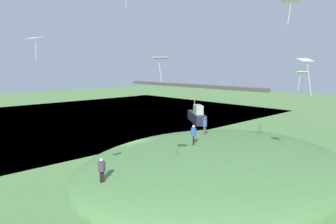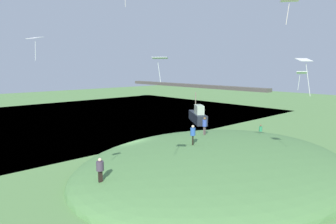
{
  "view_description": "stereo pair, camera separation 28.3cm",
  "coord_description": "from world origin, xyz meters",
  "px_view_note": "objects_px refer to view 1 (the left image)",
  "views": [
    {
      "loc": [
        22.8,
        -16.57,
        8.42
      ],
      "look_at": [
        1.04,
        3.93,
        3.88
      ],
      "focal_mm": 32.22,
      "sensor_mm": 36.0,
      "label": 1
    },
    {
      "loc": [
        22.99,
        -16.37,
        8.42
      ],
      "look_at": [
        1.04,
        3.93,
        3.88
      ],
      "focal_mm": 32.22,
      "sensor_mm": 36.0,
      "label": 2
    }
  ],
  "objects_px": {
    "boat_on_lake": "(197,116)",
    "person_walking_path": "(260,129)",
    "person_watching_kites": "(194,132)",
    "kite_0": "(302,74)",
    "person_near_shore": "(205,124)",
    "person_on_hilltop": "(102,167)",
    "kite_5": "(292,1)",
    "kite_1": "(161,59)",
    "kite_2": "(35,39)",
    "kite_6": "(306,63)"
  },
  "relations": [
    {
      "from": "boat_on_lake",
      "to": "person_walking_path",
      "type": "distance_m",
      "value": 11.78
    },
    {
      "from": "person_watching_kites",
      "to": "kite_0",
      "type": "distance_m",
      "value": 9.61
    },
    {
      "from": "boat_on_lake",
      "to": "person_walking_path",
      "type": "bearing_deg",
      "value": 27.08
    },
    {
      "from": "boat_on_lake",
      "to": "person_watching_kites",
      "type": "height_order",
      "value": "boat_on_lake"
    },
    {
      "from": "person_walking_path",
      "to": "kite_0",
      "type": "xyz_separation_m",
      "value": [
        8.09,
        -8.42,
        6.87
      ]
    },
    {
      "from": "boat_on_lake",
      "to": "person_near_shore",
      "type": "height_order",
      "value": "boat_on_lake"
    },
    {
      "from": "person_on_hilltop",
      "to": "kite_5",
      "type": "bearing_deg",
      "value": -32.61
    },
    {
      "from": "person_near_shore",
      "to": "kite_0",
      "type": "xyz_separation_m",
      "value": [
        7.93,
        2.06,
        4.8
      ]
    },
    {
      "from": "kite_1",
      "to": "boat_on_lake",
      "type": "bearing_deg",
      "value": 124.54
    },
    {
      "from": "kite_2",
      "to": "kite_5",
      "type": "distance_m",
      "value": 16.96
    },
    {
      "from": "person_near_shore",
      "to": "kite_2",
      "type": "height_order",
      "value": "kite_2"
    },
    {
      "from": "kite_0",
      "to": "kite_6",
      "type": "relative_size",
      "value": 0.64
    },
    {
      "from": "kite_1",
      "to": "kite_2",
      "type": "xyz_separation_m",
      "value": [
        -5.83,
        -6.71,
        1.41
      ]
    },
    {
      "from": "person_on_hilltop",
      "to": "kite_1",
      "type": "relative_size",
      "value": 0.86
    },
    {
      "from": "kite_1",
      "to": "kite_5",
      "type": "height_order",
      "value": "kite_5"
    },
    {
      "from": "boat_on_lake",
      "to": "kite_2",
      "type": "bearing_deg",
      "value": -37.81
    },
    {
      "from": "person_near_shore",
      "to": "person_walking_path",
      "type": "bearing_deg",
      "value": 177.76
    },
    {
      "from": "person_on_hilltop",
      "to": "kite_1",
      "type": "distance_m",
      "value": 8.73
    },
    {
      "from": "person_on_hilltop",
      "to": "kite_2",
      "type": "xyz_separation_m",
      "value": [
        -6.24,
        -1.3,
        8.25
      ]
    },
    {
      "from": "kite_5",
      "to": "kite_6",
      "type": "distance_m",
      "value": 3.79
    },
    {
      "from": "person_near_shore",
      "to": "person_on_hilltop",
      "type": "bearing_deg",
      "value": 5.38
    },
    {
      "from": "kite_0",
      "to": "boat_on_lake",
      "type": "bearing_deg",
      "value": 152.43
    },
    {
      "from": "boat_on_lake",
      "to": "person_watching_kites",
      "type": "relative_size",
      "value": 3.85
    },
    {
      "from": "person_watching_kites",
      "to": "kite_1",
      "type": "bearing_deg",
      "value": 128.89
    },
    {
      "from": "kite_0",
      "to": "kite_5",
      "type": "bearing_deg",
      "value": -73.34
    },
    {
      "from": "boat_on_lake",
      "to": "kite_0",
      "type": "height_order",
      "value": "kite_0"
    },
    {
      "from": "boat_on_lake",
      "to": "kite_5",
      "type": "distance_m",
      "value": 29.75
    },
    {
      "from": "kite_2",
      "to": "kite_5",
      "type": "xyz_separation_m",
      "value": [
        14.35,
        8.88,
        1.67
      ]
    },
    {
      "from": "person_on_hilltop",
      "to": "kite_6",
      "type": "relative_size",
      "value": 0.68
    },
    {
      "from": "kite_5",
      "to": "person_watching_kites",
      "type": "bearing_deg",
      "value": 173.19
    },
    {
      "from": "person_walking_path",
      "to": "kite_1",
      "type": "height_order",
      "value": "kite_1"
    },
    {
      "from": "person_walking_path",
      "to": "kite_0",
      "type": "relative_size",
      "value": 1.05
    },
    {
      "from": "kite_6",
      "to": "kite_1",
      "type": "bearing_deg",
      "value": -156.73
    },
    {
      "from": "boat_on_lake",
      "to": "kite_0",
      "type": "distance_m",
      "value": 23.29
    },
    {
      "from": "kite_0",
      "to": "person_walking_path",
      "type": "bearing_deg",
      "value": 133.88
    },
    {
      "from": "person_watching_kites",
      "to": "kite_6",
      "type": "height_order",
      "value": "kite_6"
    },
    {
      "from": "kite_2",
      "to": "kite_5",
      "type": "bearing_deg",
      "value": 31.73
    },
    {
      "from": "boat_on_lake",
      "to": "kite_1",
      "type": "relative_size",
      "value": 3.46
    },
    {
      "from": "kite_5",
      "to": "kite_6",
      "type": "bearing_deg",
      "value": 78.78
    },
    {
      "from": "person_watching_kites",
      "to": "kite_2",
      "type": "height_order",
      "value": "kite_2"
    },
    {
      "from": "person_near_shore",
      "to": "person_watching_kites",
      "type": "bearing_deg",
      "value": 24.11
    },
    {
      "from": "boat_on_lake",
      "to": "kite_6",
      "type": "bearing_deg",
      "value": 1.38
    },
    {
      "from": "person_on_hilltop",
      "to": "kite_5",
      "type": "xyz_separation_m",
      "value": [
        8.12,
        7.58,
        9.93
      ]
    },
    {
      "from": "boat_on_lake",
      "to": "kite_1",
      "type": "distance_m",
      "value": 24.63
    },
    {
      "from": "kite_0",
      "to": "kite_6",
      "type": "xyz_separation_m",
      "value": [
        2.34,
        -5.09,
        0.78
      ]
    },
    {
      "from": "boat_on_lake",
      "to": "kite_0",
      "type": "xyz_separation_m",
      "value": [
        19.72,
        -10.3,
        6.89
      ]
    },
    {
      "from": "boat_on_lake",
      "to": "kite_1",
      "type": "bearing_deg",
      "value": -19.18
    },
    {
      "from": "person_watching_kites",
      "to": "person_on_hilltop",
      "type": "height_order",
      "value": "person_watching_kites"
    },
    {
      "from": "person_on_hilltop",
      "to": "kite_2",
      "type": "height_order",
      "value": "kite_2"
    },
    {
      "from": "boat_on_lake",
      "to": "person_on_hilltop",
      "type": "distance_m",
      "value": 28.14
    }
  ]
}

